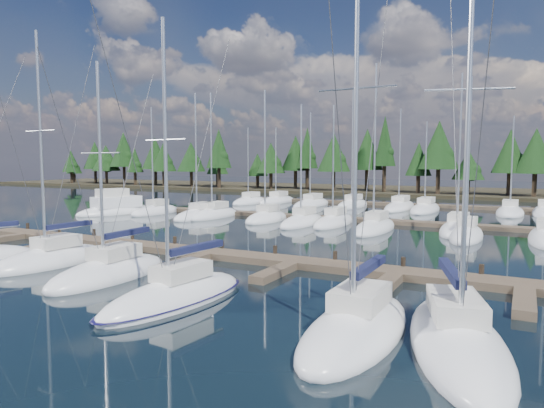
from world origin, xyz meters
The scene contains 12 objects.
ground centered at (0.00, 30.00, 0.00)m, with size 260.00×260.00×0.00m, color black.
far_shore centered at (0.00, 90.00, 0.30)m, with size 220.00×30.00×0.60m, color #2C2618.
main_dock centered at (0.00, 17.36, 0.20)m, with size 44.00×6.13×0.90m.
back_docks centered at (0.00, 49.58, 0.20)m, with size 50.00×21.80×0.40m.
front_sailboat_2 centered at (-7.28, 11.49, 0.29)m, with size 3.35×7.83×14.47m.
front_sailboat_3 centered at (-1.58, 10.62, 0.28)m, with size 3.16×8.15×12.04m.
front_sailboat_4 centered at (4.43, 8.64, 0.28)m, with size 3.64×8.71×12.89m.
front_sailboat_5 centered at (12.74, 8.36, 0.30)m, with size 2.99×8.36×15.63m.
front_sailboat_6 centered at (16.05, 8.75, 0.29)m, with size 5.40×9.68×15.24m.
back_sailboat_rows centered at (0.39, 45.50, 0.26)m, with size 43.57×31.90×16.83m.
motor_yacht_left centered at (-24.97, 34.12, 0.53)m, with size 6.25×10.35×4.92m.
tree_line centered at (0.98, 80.17, 7.46)m, with size 185.88×11.81×13.93m.
Camera 1 is at (17.84, -7.81, 6.19)m, focal length 32.00 mm.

